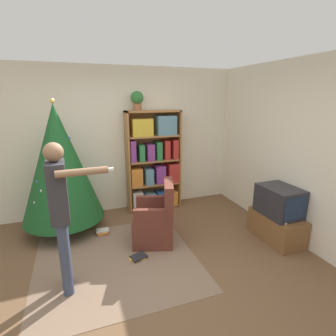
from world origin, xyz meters
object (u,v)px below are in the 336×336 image
standing_person (61,207)px  potted_plant (137,99)px  bookshelf (154,163)px  armchair (156,221)px  television (279,201)px  christmas_tree (59,164)px

standing_person → potted_plant: bearing=144.0°
bookshelf → armchair: bookshelf is taller
potted_plant → standing_person: bearing=-124.8°
television → christmas_tree: (-2.96, 1.38, 0.48)m
standing_person → potted_plant: 2.46m
armchair → potted_plant: 2.10m
television → christmas_tree: 3.30m
armchair → standing_person: bearing=-44.8°
christmas_tree → standing_person: bearing=-88.0°
christmas_tree → standing_person: size_ratio=1.24×
standing_person → bookshelf: bearing=138.2°
bookshelf → television: bookshelf is taller
armchair → christmas_tree: bearing=-105.3°
christmas_tree → armchair: (1.25, -0.82, -0.78)m
bookshelf → television: size_ratio=3.07×
bookshelf → potted_plant: potted_plant is taller
bookshelf → standing_person: (-1.56, -1.82, 0.09)m
standing_person → christmas_tree: bearing=-179.2°
christmas_tree → standing_person: 1.45m
christmas_tree → armchair: bearing=-33.3°
television → bookshelf: bearing=127.5°
christmas_tree → bookshelf: bearing=13.2°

